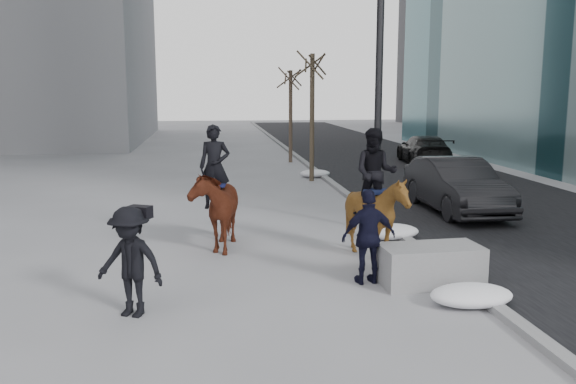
{
  "coord_description": "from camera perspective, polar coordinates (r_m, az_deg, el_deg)",
  "views": [
    {
      "loc": [
        -1.55,
        -10.8,
        3.54
      ],
      "look_at": [
        0.0,
        1.2,
        1.5
      ],
      "focal_mm": 38.0,
      "sensor_mm": 36.0,
      "label": 1
    }
  ],
  "objects": [
    {
      "name": "tree_far",
      "position": [
        29.83,
        0.25,
        7.53
      ],
      "size": [
        1.2,
        1.2,
        4.95
      ],
      "primitive_type": null,
      "color": "#3C2B23",
      "rests_on": "ground"
    },
    {
      "name": "planter",
      "position": [
        11.52,
        13.17,
        -6.68
      ],
      "size": [
        1.87,
        1.01,
        0.73
      ],
      "primitive_type": "cube",
      "rotation": [
        0.0,
        0.0,
        0.05
      ],
      "color": "gray",
      "rests_on": "ground"
    },
    {
      "name": "feeder",
      "position": [
        11.27,
        7.56,
        -4.18
      ],
      "size": [
        1.07,
        0.92,
        1.75
      ],
      "color": "black",
      "rests_on": "ground"
    },
    {
      "name": "camera_crew",
      "position": [
        9.9,
        -14.54,
        -6.3
      ],
      "size": [
        1.3,
        1.07,
        1.75
      ],
      "color": "black",
      "rests_on": "ground"
    },
    {
      "name": "snow_piles",
      "position": [
        15.76,
        8.47,
        -2.87
      ],
      "size": [
        1.4,
        15.92,
        0.36
      ],
      "color": "white",
      "rests_on": "ground"
    },
    {
      "name": "mounted_right",
      "position": [
        12.95,
        8.24,
        -1.38
      ],
      "size": [
        1.91,
        2.02,
        2.75
      ],
      "color": "#4D2D0F",
      "rests_on": "ground"
    },
    {
      "name": "car_far",
      "position": [
        29.95,
        12.59,
        3.89
      ],
      "size": [
        2.54,
        4.99,
        1.39
      ],
      "primitive_type": "imported",
      "rotation": [
        0.0,
        0.0,
        3.01
      ],
      "color": "black",
      "rests_on": "ground"
    },
    {
      "name": "road",
      "position": [
        22.77,
        14.79,
        0.32
      ],
      "size": [
        8.0,
        90.0,
        0.01
      ],
      "primitive_type": "cube",
      "color": "black",
      "rests_on": "ground"
    },
    {
      "name": "ground",
      "position": [
        11.47,
        0.78,
        -8.41
      ],
      "size": [
        120.0,
        120.0,
        0.0
      ],
      "primitive_type": "plane",
      "color": "gray",
      "rests_on": "ground"
    },
    {
      "name": "curb",
      "position": [
        21.58,
        4.91,
        0.26
      ],
      "size": [
        0.25,
        90.0,
        0.12
      ],
      "primitive_type": "cube",
      "color": "gray",
      "rests_on": "ground"
    },
    {
      "name": "lamppost",
      "position": [
        15.4,
        8.6,
        14.89
      ],
      "size": [
        0.25,
        0.8,
        9.09
      ],
      "color": "black",
      "rests_on": "ground"
    },
    {
      "name": "mounted_left",
      "position": [
        13.79,
        -6.81,
        -0.98
      ],
      "size": [
        1.21,
        2.24,
        2.77
      ],
      "color": "#4D1F0F",
      "rests_on": "ground"
    },
    {
      "name": "car_near",
      "position": [
        18.38,
        15.46,
        0.61
      ],
      "size": [
        1.67,
        4.78,
        1.57
      ],
      "primitive_type": "imported",
      "rotation": [
        0.0,
        0.0,
        0.0
      ],
      "color": "black",
      "rests_on": "ground"
    },
    {
      "name": "tree_near",
      "position": [
        23.66,
        2.27,
        7.57
      ],
      "size": [
        1.2,
        1.2,
        5.43
      ],
      "primitive_type": null,
      "color": "#3D3024",
      "rests_on": "ground"
    }
  ]
}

